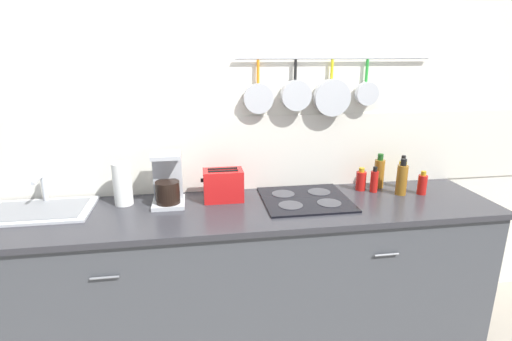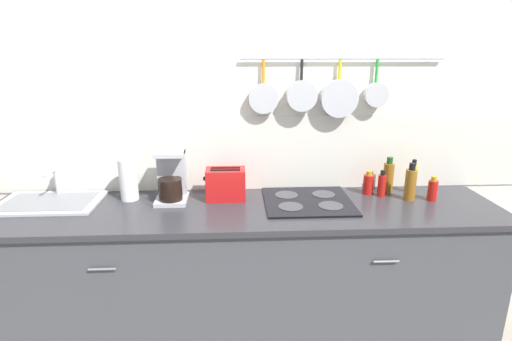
{
  "view_description": "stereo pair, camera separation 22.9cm",
  "coord_description": "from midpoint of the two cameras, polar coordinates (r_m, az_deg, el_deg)",
  "views": [
    {
      "loc": [
        -0.28,
        -2.17,
        1.81
      ],
      "look_at": [
        0.07,
        0.0,
        1.16
      ],
      "focal_mm": 28.0,
      "sensor_mm": 36.0,
      "label": 1
    },
    {
      "loc": [
        -0.05,
        -2.19,
        1.81
      ],
      "look_at": [
        0.07,
        0.0,
        1.16
      ],
      "focal_mm": 28.0,
      "sensor_mm": 36.0,
      "label": 2
    }
  ],
  "objects": [
    {
      "name": "bottle_hot_sauce",
      "position": [
        2.76,
        20.66,
        -0.86
      ],
      "size": [
        0.07,
        0.07,
        0.23
      ],
      "color": "#8C5919",
      "rests_on": "countertop"
    },
    {
      "name": "ground_plane",
      "position": [
        2.84,
        1.05,
        -23.01
      ],
      "size": [
        12.0,
        12.0,
        0.0
      ],
      "primitive_type": "plane",
      "color": "#9E9384"
    },
    {
      "name": "sink_basin",
      "position": [
        2.66,
        -25.31,
        -4.07
      ],
      "size": [
        0.6,
        0.38,
        0.19
      ],
      "color": "#B7BABF",
      "rests_on": "countertop"
    },
    {
      "name": "cooktop",
      "position": [
        2.47,
        10.06,
        -4.37
      ],
      "size": [
        0.53,
        0.5,
        0.01
      ],
      "color": "black",
      "rests_on": "countertop"
    },
    {
      "name": "bottle_cooking_wine",
      "position": [
        2.81,
        23.68,
        -1.05
      ],
      "size": [
        0.05,
        0.05,
        0.22
      ],
      "color": "yellow",
      "rests_on": "countertop"
    },
    {
      "name": "bottle_vinegar",
      "position": [
        2.67,
        19.89,
        -1.98
      ],
      "size": [
        0.05,
        0.05,
        0.17
      ],
      "color": "red",
      "rests_on": "countertop"
    },
    {
      "name": "wall_back",
      "position": [
        2.61,
        0.69,
        4.88
      ],
      "size": [
        7.2,
        0.15,
        2.6
      ],
      "color": "silver",
      "rests_on": "ground_plane"
    },
    {
      "name": "toaster",
      "position": [
        2.46,
        -1.7,
        -2.0
      ],
      "size": [
        0.26,
        0.14,
        0.2
      ],
      "color": "red",
      "rests_on": "countertop"
    },
    {
      "name": "bottle_dish_soap",
      "position": [
        2.66,
        23.53,
        -1.8
      ],
      "size": [
        0.07,
        0.07,
        0.24
      ],
      "color": "#8C5919",
      "rests_on": "countertop"
    },
    {
      "name": "bottle_olive_oil",
      "position": [
        2.73,
        26.15,
        -2.54
      ],
      "size": [
        0.06,
        0.06,
        0.15
      ],
      "color": "red",
      "rests_on": "countertop"
    },
    {
      "name": "countertop",
      "position": [
        2.36,
        1.17,
        -5.77
      ],
      "size": [
        3.03,
        0.66,
        0.03
      ],
      "color": "#2D2D33",
      "rests_on": "cabinet_base"
    },
    {
      "name": "bottle_sesame_oil",
      "position": [
        2.69,
        18.12,
        -1.86
      ],
      "size": [
        0.07,
        0.07,
        0.15
      ],
      "color": "red",
      "rests_on": "countertop"
    },
    {
      "name": "paper_towel_roll",
      "position": [
        2.53,
        -15.35,
        -1.3
      ],
      "size": [
        0.11,
        0.11,
        0.26
      ],
      "color": "white",
      "rests_on": "countertop"
    },
    {
      "name": "cabinet_base",
      "position": [
        2.58,
        1.11,
        -15.35
      ],
      "size": [
        2.99,
        0.64,
        0.89
      ],
      "color": "#3F4247",
      "rests_on": "ground_plane"
    },
    {
      "name": "coffee_maker",
      "position": [
        2.46,
        -9.44,
        -1.42
      ],
      "size": [
        0.19,
        0.21,
        0.31
      ],
      "color": "#B7BABF",
      "rests_on": "countertop"
    }
  ]
}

